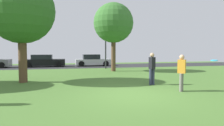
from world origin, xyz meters
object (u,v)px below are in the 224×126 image
oak_tree_right (21,11)px  person_walking (152,67)px  frisbee_disc (214,60)px  person_thrower (182,71)px  street_lamp_post (106,46)px  parked_car_black (44,61)px  parked_car_silver (92,61)px  birch_tree_lone (113,23)px

oak_tree_right → person_walking: 7.77m
oak_tree_right → frisbee_disc: oak_tree_right is taller
oak_tree_right → person_thrower: oak_tree_right is taller
frisbee_disc → street_lamp_post: street_lamp_post is taller
parked_car_black → oak_tree_right: bearing=-89.7°
person_walking → parked_car_black: 15.46m
frisbee_disc → parked_car_black: bearing=116.4°
oak_tree_right → parked_car_silver: 13.26m
oak_tree_right → person_walking: bearing=-19.8°
person_thrower → frisbee_disc: person_thrower is taller
street_lamp_post → person_thrower: bearing=-85.2°
frisbee_disc → oak_tree_right: bearing=148.0°
frisbee_disc → parked_car_silver: frisbee_disc is taller
person_walking → frisbee_disc: person_walking is taller
parked_car_silver → street_lamp_post: street_lamp_post is taller
parked_car_silver → street_lamp_post: bearing=-78.1°
parked_car_black → parked_car_silver: size_ratio=1.11×
birch_tree_lone → parked_car_silver: birch_tree_lone is taller
person_thrower → oak_tree_right: bearing=-166.9°
oak_tree_right → street_lamp_post: oak_tree_right is taller
birch_tree_lone → person_thrower: 9.82m
birch_tree_lone → person_walking: birch_tree_lone is taller
birch_tree_lone → parked_car_black: size_ratio=1.31×
person_walking → parked_car_black: (-6.77, 13.89, -0.29)m
birch_tree_lone → oak_tree_right: bearing=-142.4°
oak_tree_right → parked_car_silver: size_ratio=1.43×
birch_tree_lone → frisbee_disc: size_ratio=15.58×
person_thrower → parked_car_black: person_thrower is taller
parked_car_black → person_thrower: bearing=-65.0°
frisbee_disc → parked_car_silver: bearing=99.3°
oak_tree_right → person_thrower: 8.98m
oak_tree_right → street_lamp_post: size_ratio=1.30×
birch_tree_lone → parked_car_silver: bearing=98.3°
person_thrower → street_lamp_post: street_lamp_post is taller
person_thrower → frisbee_disc: 1.35m
oak_tree_right → person_walking: oak_tree_right is taller
person_walking → street_lamp_post: (-0.44, 10.11, 1.32)m
parked_car_silver → birch_tree_lone: bearing=-81.7°
oak_tree_right → street_lamp_post: bearing=50.7°
oak_tree_right → person_walking: size_ratio=3.48×
birch_tree_lone → person_walking: (0.29, -7.37, -3.27)m
oak_tree_right → person_thrower: size_ratio=3.62×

